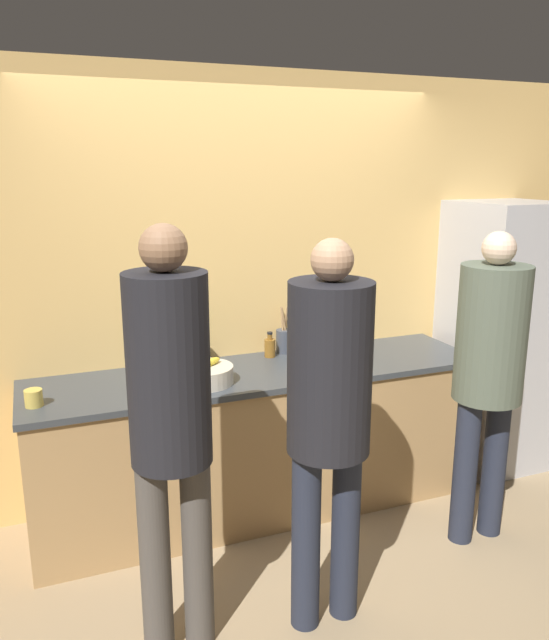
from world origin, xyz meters
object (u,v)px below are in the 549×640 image
(person_left, at_px, (170,413))
(potted_plant, at_px, (191,344))
(bottle_amber, at_px, (270,347))
(utensil_crock, at_px, (284,340))
(cup_white, at_px, (346,363))
(person_center, at_px, (329,403))
(refrigerator, at_px, (499,336))
(bottle_dark, at_px, (327,362))
(fruit_bowl, at_px, (204,374))
(person_right, at_px, (489,361))
(cup_yellow, at_px, (34,398))

(person_left, bearing_deg, potted_plant, 72.09)
(person_left, bearing_deg, bottle_amber, 53.06)
(utensil_crock, relative_size, bottle_amber, 1.85)
(person_left, xyz_separation_m, cup_white, (1.19, 0.75, -0.16))
(person_left, bearing_deg, utensil_crock, 50.84)
(person_left, relative_size, person_center, 1.04)
(refrigerator, relative_size, person_center, 1.03)
(person_center, height_order, cup_white, person_center)
(bottle_dark, bearing_deg, utensil_crock, 95.61)
(fruit_bowl, height_order, bottle_amber, bottle_amber)
(person_center, distance_m, bottle_dark, 0.88)
(person_right, bearing_deg, utensil_crock, 126.98)
(cup_yellow, xyz_separation_m, potted_plant, (0.88, 0.30, 0.10))
(bottle_dark, bearing_deg, potted_plant, 148.10)
(refrigerator, relative_size, person_left, 0.99)
(person_left, distance_m, potted_plant, 1.19)
(cup_yellow, relative_size, cup_white, 0.95)
(person_center, bearing_deg, person_left, 173.29)
(person_center, xyz_separation_m, utensil_crock, (0.33, 1.30, -0.10))
(person_left, xyz_separation_m, person_right, (1.75, 0.21, -0.05))
(potted_plant, bearing_deg, cup_white, -24.73)
(person_left, distance_m, fruit_bowl, 0.93)
(fruit_bowl, xyz_separation_m, cup_yellow, (-0.88, -0.02, -0.01))
(bottle_amber, bearing_deg, person_right, -47.39)
(person_left, xyz_separation_m, person_center, (0.66, -0.08, -0.03))
(cup_white, bearing_deg, person_left, -147.72)
(refrigerator, xyz_separation_m, potted_plant, (-2.12, 0.17, 0.12))
(fruit_bowl, distance_m, utensil_crock, 0.73)
(bottle_amber, bearing_deg, bottle_dark, -69.76)
(person_center, relative_size, bottle_amber, 11.06)
(cup_white, bearing_deg, person_center, -122.23)
(refrigerator, distance_m, person_center, 2.10)
(bottle_amber, bearing_deg, refrigerator, -7.14)
(person_left, bearing_deg, person_center, -6.71)
(potted_plant, bearing_deg, person_center, -76.03)
(bottle_dark, bearing_deg, person_center, -115.68)
(bottle_dark, relative_size, cup_white, 2.25)
(fruit_bowl, bearing_deg, refrigerator, 3.13)
(person_center, distance_m, person_right, 1.12)
(refrigerator, relative_size, cup_yellow, 20.65)
(person_center, relative_size, utensil_crock, 5.97)
(person_right, relative_size, fruit_bowl, 5.34)
(bottle_dark, xyz_separation_m, cup_yellow, (-1.55, 0.12, -0.04))
(person_center, height_order, potted_plant, person_center)
(person_center, relative_size, person_right, 1.02)
(refrigerator, bearing_deg, bottle_amber, 172.86)
(bottle_amber, distance_m, cup_white, 0.52)
(person_right, xyz_separation_m, utensil_crock, (-0.76, 1.01, -0.07))
(person_left, height_order, cup_white, person_left)
(bottle_amber, height_order, cup_white, bottle_amber)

